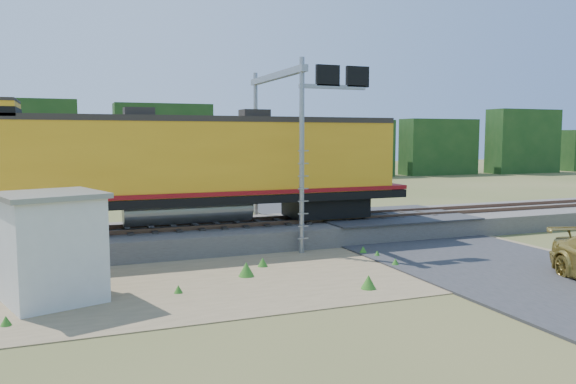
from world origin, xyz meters
name	(u,v)px	position (x,y,z in m)	size (l,w,h in m)	color
ground	(293,277)	(0.00, 0.00, 0.00)	(140.00, 140.00, 0.00)	#475123
ballast	(240,234)	(0.00, 6.00, 0.40)	(70.00, 5.00, 0.80)	slate
rails	(240,222)	(0.00, 6.00, 0.88)	(70.00, 1.54, 0.16)	brown
dirt_shoulder	(228,278)	(-2.00, 0.50, 0.01)	(26.00, 8.00, 0.03)	#8C7754
road	(458,253)	(7.00, 0.74, 0.09)	(7.00, 66.00, 0.86)	#38383A
tree_line_north	(144,151)	(0.00, 38.00, 3.07)	(130.00, 3.00, 6.50)	#173A15
weed_clumps	(183,286)	(-3.50, 0.10, 0.00)	(15.00, 6.20, 0.56)	#347621
locomotive	(181,165)	(-2.39, 6.00, 3.33)	(18.62, 2.84, 4.80)	black
shed	(52,247)	(-7.05, -0.15, 1.51)	(3.17, 3.17, 2.98)	silver
signal_gantry	(291,110)	(2.01, 5.32, 5.51)	(2.93, 6.20, 7.38)	gray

